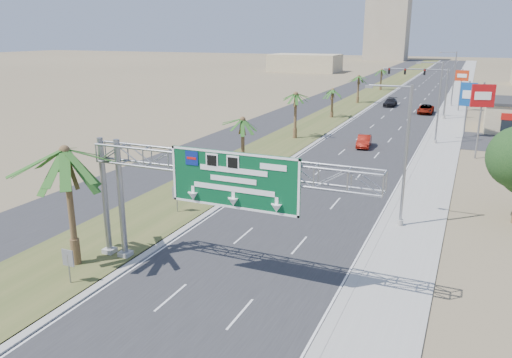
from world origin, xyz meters
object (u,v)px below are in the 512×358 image
object	(u,v)px
palm_near	(65,152)
signal_mast	(433,88)
pole_sign_blue	(468,97)
car_mid_lane	(364,141)
sign_gantry	(211,174)
car_right_lane	(426,109)
car_left_lane	(266,174)
pole_sign_red_far	(462,78)
car_far	(390,102)
pole_sign_red_near	(482,100)

from	to	relation	value
palm_near	signal_mast	world-z (taller)	palm_near
signal_mast	pole_sign_blue	xyz separation A→B (m)	(5.43, -14.37, 0.53)
signal_mast	car_mid_lane	world-z (taller)	signal_mast
sign_gantry	car_right_lane	bearing A→B (deg)	85.69
palm_near	car_left_lane	size ratio (longest dim) A/B	1.90
pole_sign_red_far	car_far	bearing A→B (deg)	173.45
car_mid_lane	pole_sign_red_near	bearing A→B (deg)	-9.48
car_left_lane	palm_near	bearing A→B (deg)	-96.49
car_far	sign_gantry	bearing A→B (deg)	-88.32
car_mid_lane	pole_sign_red_near	world-z (taller)	pole_sign_red_near
sign_gantry	car_left_lane	distance (m)	19.88
sign_gantry	pole_sign_blue	bearing A→B (deg)	76.25
car_right_lane	pole_sign_red_near	world-z (taller)	pole_sign_red_near
sign_gantry	palm_near	bearing A→B (deg)	-166.68
palm_near	pole_sign_red_far	xyz separation A→B (m)	(18.20, 73.95, -1.25)
palm_near	pole_sign_red_far	world-z (taller)	palm_near
pole_sign_blue	pole_sign_red_far	distance (m)	24.41
car_left_lane	car_mid_lane	xyz separation A→B (m)	(5.27, 18.03, -0.04)
sign_gantry	pole_sign_blue	distance (m)	49.08
palm_near	car_far	xyz separation A→B (m)	(6.23, 75.33, -6.20)
car_far	pole_sign_blue	distance (m)	29.45
car_right_lane	palm_near	bearing A→B (deg)	-101.55
car_far	pole_sign_red_far	xyz separation A→B (m)	(11.97, -1.37, 4.95)
signal_mast	pole_sign_red_near	xyz separation A→B (m)	(7.00, -26.09, 1.58)
car_far	pole_sign_blue	bearing A→B (deg)	-61.99
palm_near	signal_mast	xyz separation A→B (m)	(14.37, 63.97, -2.08)
palm_near	car_mid_lane	distance (m)	40.11
signal_mast	palm_near	bearing A→B (deg)	-102.66
palm_near	car_far	bearing A→B (deg)	85.27
signal_mast	pole_sign_red_far	bearing A→B (deg)	69.02
car_left_lane	pole_sign_red_far	size ratio (longest dim) A/B	0.61
signal_mast	pole_sign_red_far	world-z (taller)	signal_mast
palm_near	pole_sign_red_near	distance (m)	43.50
signal_mast	car_far	bearing A→B (deg)	125.64
signal_mast	pole_sign_red_near	distance (m)	27.06
sign_gantry	pole_sign_red_far	world-z (taller)	sign_gantry
sign_gantry	car_left_lane	size ratio (longest dim) A/B	3.80
signal_mast	car_far	distance (m)	14.56
sign_gantry	car_far	distance (m)	73.62
car_right_lane	pole_sign_red_far	distance (m)	8.73
car_left_lane	pole_sign_red_far	world-z (taller)	pole_sign_red_far
pole_sign_blue	car_left_lane	bearing A→B (deg)	-119.01
car_mid_lane	car_far	distance (m)	36.84
sign_gantry	pole_sign_red_near	distance (m)	38.32
palm_near	car_mid_lane	bearing A→B (deg)	76.91
palm_near	pole_sign_blue	xyz separation A→B (m)	(19.80, 49.60, -1.55)
car_mid_lane	pole_sign_blue	world-z (taller)	pole_sign_blue
signal_mast	pole_sign_blue	bearing A→B (deg)	-69.30
car_far	signal_mast	bearing A→B (deg)	-54.17
pole_sign_red_near	pole_sign_blue	xyz separation A→B (m)	(-1.57, 11.72, -1.05)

